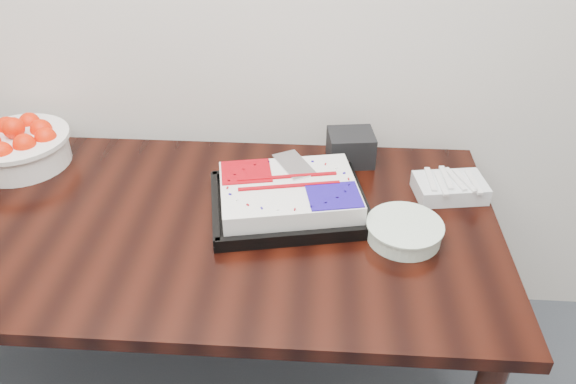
# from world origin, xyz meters

# --- Properties ---
(table) EXTENTS (1.80, 0.90, 0.75)m
(table) POSITION_xyz_m (0.00, 2.00, 0.66)
(table) COLOR black
(table) RESTS_ON ground
(cake_tray) EXTENTS (0.51, 0.43, 0.09)m
(cake_tray) POSITION_xyz_m (0.30, 2.07, 0.79)
(cake_tray) COLOR black
(cake_tray) RESTS_ON table
(tangerine_bowl) EXTENTS (0.33, 0.33, 0.21)m
(tangerine_bowl) POSITION_xyz_m (-0.60, 2.27, 0.84)
(tangerine_bowl) COLOR white
(tangerine_bowl) RESTS_ON table
(plate_stack) EXTENTS (0.21, 0.21, 0.05)m
(plate_stack) POSITION_xyz_m (0.62, 1.95, 0.78)
(plate_stack) COLOR white
(plate_stack) RESTS_ON table
(fork_bag) EXTENTS (0.22, 0.16, 0.06)m
(fork_bag) POSITION_xyz_m (0.78, 2.17, 0.78)
(fork_bag) COLOR silver
(fork_bag) RESTS_ON table
(napkin_box) EXTENTS (0.16, 0.14, 0.10)m
(napkin_box) POSITION_xyz_m (0.48, 2.35, 0.80)
(napkin_box) COLOR black
(napkin_box) RESTS_ON table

